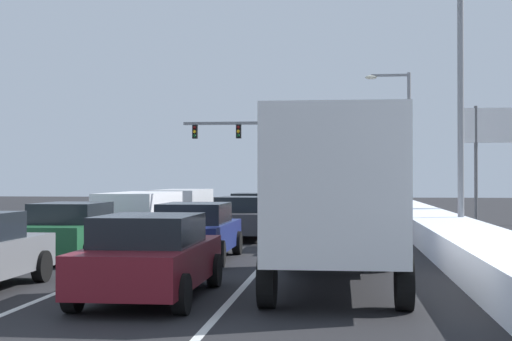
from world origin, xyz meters
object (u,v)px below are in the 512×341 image
(suv_white_left_lane_third, at_px, (140,211))
(suv_silver_left_lane_fourth, at_px, (181,205))
(sedan_black_center_lane_fourth, at_px, (253,210))
(box_truck_right_lane_nearest, at_px, (336,192))
(sedan_tan_right_lane_fourth, at_px, (333,208))
(sedan_silver_right_lane_second, at_px, (328,223))
(traffic_light_gantry, at_px, (307,138))
(street_lamp_right_mid, at_px, (403,130))
(roadside_sign_right, at_px, (498,138))
(street_lamp_right_near, at_px, (451,88))
(sedan_charcoal_center_lane_third, at_px, (243,218))
(sedan_navy_center_lane_second, at_px, (196,231))
(sedan_green_left_lane_second, at_px, (73,230))
(sedan_red_right_lane_third, at_px, (330,215))
(sedan_maroon_center_lane_nearest, at_px, (151,256))

(suv_white_left_lane_third, relative_size, suv_silver_left_lane_fourth, 1.00)
(sedan_black_center_lane_fourth, distance_m, suv_white_left_lane_third, 7.79)
(box_truck_right_lane_nearest, bearing_deg, sedan_tan_right_lane_fourth, 90.78)
(sedan_silver_right_lane_second, bearing_deg, traffic_light_gantry, 93.92)
(suv_silver_left_lane_fourth, xyz_separation_m, street_lamp_right_mid, (10.41, 13.05, 3.97))
(suv_white_left_lane_third, xyz_separation_m, roadside_sign_right, (14.10, 10.29, 3.00))
(sedan_black_center_lane_fourth, bearing_deg, street_lamp_right_near, -36.59)
(sedan_charcoal_center_lane_third, bearing_deg, street_lamp_right_mid, 68.93)
(box_truck_right_lane_nearest, height_order, street_lamp_right_mid, street_lamp_right_mid)
(traffic_light_gantry, height_order, street_lamp_right_near, street_lamp_right_near)
(street_lamp_right_near, bearing_deg, sedan_navy_center_lane_second, -136.15)
(traffic_light_gantry, relative_size, street_lamp_right_near, 1.56)
(sedan_navy_center_lane_second, height_order, street_lamp_right_mid, street_lamp_right_mid)
(suv_white_left_lane_third, height_order, traffic_light_gantry, traffic_light_gantry)
(sedan_charcoal_center_lane_third, relative_size, street_lamp_right_mid, 0.54)
(sedan_navy_center_lane_second, relative_size, sedan_green_left_lane_second, 1.00)
(sedan_charcoal_center_lane_third, distance_m, street_lamp_right_mid, 20.09)
(sedan_black_center_lane_fourth, relative_size, traffic_light_gantry, 0.32)
(suv_silver_left_lane_fourth, xyz_separation_m, street_lamp_right_near, (10.64, -4.83, 4.30))
(street_lamp_right_near, height_order, street_lamp_right_mid, street_lamp_right_near)
(sedan_charcoal_center_lane_third, relative_size, sedan_black_center_lane_fourth, 1.00)
(traffic_light_gantry, distance_m, roadside_sign_right, 18.42)
(sedan_black_center_lane_fourth, bearing_deg, box_truck_right_lane_nearest, -78.13)
(sedan_green_left_lane_second, height_order, suv_white_left_lane_third, suv_white_left_lane_third)
(box_truck_right_lane_nearest, relative_size, street_lamp_right_mid, 0.86)
(suv_white_left_lane_third, bearing_deg, sedan_navy_center_lane_second, -62.09)
(box_truck_right_lane_nearest, xyz_separation_m, suv_silver_left_lane_fourth, (-6.72, 16.82, -0.88))
(street_lamp_right_mid, height_order, roadside_sign_right, street_lamp_right_mid)
(box_truck_right_lane_nearest, relative_size, suv_white_left_lane_third, 1.47)
(sedan_silver_right_lane_second, height_order, sedan_tan_right_lane_fourth, same)
(box_truck_right_lane_nearest, xyz_separation_m, sedan_green_left_lane_second, (-7.05, 4.59, -1.14))
(sedan_green_left_lane_second, bearing_deg, suv_silver_left_lane_fourth, 88.49)
(box_truck_right_lane_nearest, relative_size, sedan_charcoal_center_lane_third, 1.60)
(sedan_green_left_lane_second, bearing_deg, sedan_charcoal_center_lane_third, 62.13)
(box_truck_right_lane_nearest, height_order, sedan_green_left_lane_second, box_truck_right_lane_nearest)
(sedan_black_center_lane_fourth, bearing_deg, sedan_red_right_lane_third, -46.72)
(box_truck_right_lane_nearest, height_order, sedan_silver_right_lane_second, box_truck_right_lane_nearest)
(sedan_green_left_lane_second, distance_m, suv_white_left_lane_third, 5.93)
(roadside_sign_right, bearing_deg, sedan_green_left_lane_second, -131.48)
(suv_silver_left_lane_fourth, distance_m, street_lamp_right_near, 12.45)
(sedan_navy_center_lane_second, relative_size, street_lamp_right_mid, 0.54)
(sedan_black_center_lane_fourth, relative_size, suv_silver_left_lane_fourth, 0.92)
(sedan_tan_right_lane_fourth, bearing_deg, sedan_black_center_lane_fourth, -138.66)
(suv_white_left_lane_third, bearing_deg, sedan_silver_right_lane_second, -17.24)
(sedan_charcoal_center_lane_third, height_order, sedan_green_left_lane_second, same)
(sedan_black_center_lane_fourth, bearing_deg, suv_white_left_lane_third, -113.54)
(sedan_maroon_center_lane_nearest, relative_size, street_lamp_right_near, 0.50)
(box_truck_right_lane_nearest, bearing_deg, suv_silver_left_lane_fourth, 111.79)
(box_truck_right_lane_nearest, height_order, sedan_maroon_center_lane_nearest, box_truck_right_lane_nearest)
(sedan_tan_right_lane_fourth, relative_size, traffic_light_gantry, 0.32)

